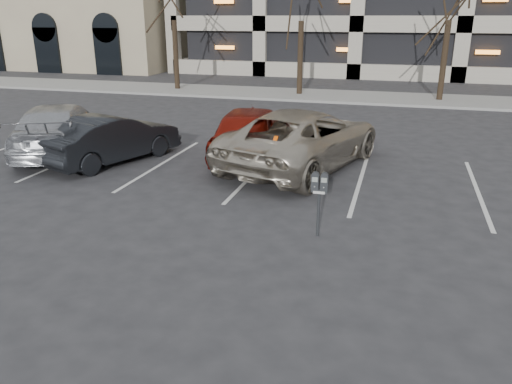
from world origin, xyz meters
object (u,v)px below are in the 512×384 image
object	(u,v)px
suv_silver	(303,138)
car_silver	(60,129)
car_red	(251,131)
car_dark	(112,139)
parking_meter	(319,189)

from	to	relation	value
suv_silver	car_silver	bearing A→B (deg)	21.07
car_red	car_dark	bearing A→B (deg)	16.18
suv_silver	car_red	xyz separation A→B (m)	(-1.63, 0.50, -0.01)
suv_silver	car_dark	size ratio (longest dim) A/B	1.53
car_dark	suv_silver	bearing A→B (deg)	-148.79
car_red	car_dark	world-z (taller)	car_red
suv_silver	car_dark	bearing A→B (deg)	27.45
car_red	car_silver	bearing A→B (deg)	4.46
parking_meter	suv_silver	size ratio (longest dim) A/B	0.20
suv_silver	car_silver	size ratio (longest dim) A/B	1.22
parking_meter	car_silver	world-z (taller)	car_silver
suv_silver	car_red	bearing A→B (deg)	-0.62
parking_meter	car_red	distance (m)	5.78
parking_meter	car_silver	size ratio (longest dim) A/B	0.24
car_silver	suv_silver	bearing A→B (deg)	160.49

